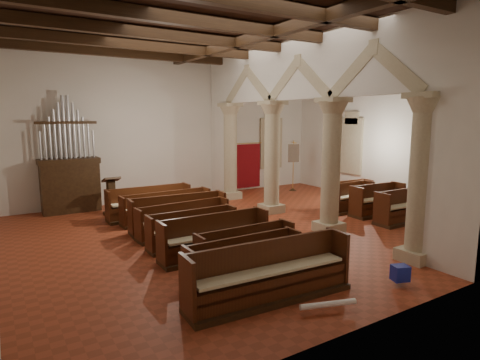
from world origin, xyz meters
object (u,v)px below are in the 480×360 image
object	(u,v)px
processional_banner	(293,174)
aisle_pew_0	(402,212)
pipe_organ	(70,175)
lectern	(112,199)
nave_pew_0	(270,281)

from	to	relation	value
processional_banner	aisle_pew_0	xyz separation A→B (m)	(-0.65, -6.53, -0.43)
pipe_organ	aisle_pew_0	world-z (taller)	pipe_organ
lectern	aisle_pew_0	distance (m)	10.10
processional_banner	nave_pew_0	size ratio (longest dim) A/B	0.69
nave_pew_0	aisle_pew_0	distance (m)	7.50
pipe_organ	processional_banner	distance (m)	9.84
aisle_pew_0	nave_pew_0	bearing A→B (deg)	-160.84
processional_banner	nave_pew_0	world-z (taller)	processional_banner
pipe_organ	nave_pew_0	xyz separation A→B (m)	(1.99, -9.85, -0.99)
nave_pew_0	aisle_pew_0	world-z (taller)	nave_pew_0
lectern	processional_banner	bearing A→B (deg)	-1.91
lectern	aisle_pew_0	size ratio (longest dim) A/B	0.67
aisle_pew_0	pipe_organ	bearing A→B (deg)	141.66
lectern	aisle_pew_0	xyz separation A→B (m)	(7.99, -6.17, -0.22)
nave_pew_0	aisle_pew_0	size ratio (longest dim) A/B	1.64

